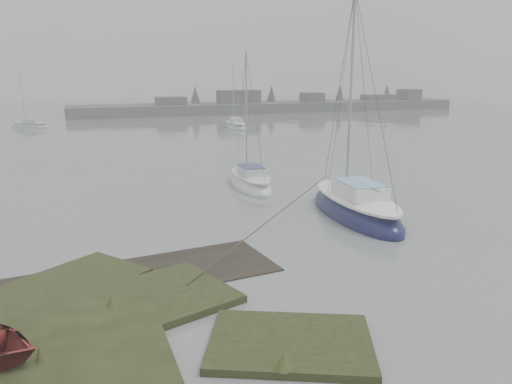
% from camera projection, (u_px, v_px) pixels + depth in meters
% --- Properties ---
extents(ground, '(160.00, 160.00, 0.00)m').
position_uv_depth(ground, '(121.00, 150.00, 38.42)').
color(ground, slate).
rests_on(ground, ground).
extents(far_shoreline, '(60.00, 8.00, 4.15)m').
position_uv_depth(far_shoreline, '(279.00, 106.00, 76.42)').
color(far_shoreline, '#4C4F51').
rests_on(far_shoreline, ground).
extents(sailboat_main, '(2.87, 7.05, 9.71)m').
position_uv_depth(sailboat_main, '(355.00, 209.00, 20.58)').
color(sailboat_main, '#10133D').
rests_on(sailboat_main, ground).
extents(sailboat_white, '(2.05, 5.32, 7.37)m').
position_uv_depth(sailboat_white, '(250.00, 182.00, 25.93)').
color(sailboat_white, white).
rests_on(sailboat_white, ground).
extents(sailboat_far_b, '(1.95, 5.31, 7.40)m').
position_uv_depth(sailboat_far_b, '(236.00, 126.00, 52.93)').
color(sailboat_far_b, silver).
rests_on(sailboat_far_b, ground).
extents(sailboat_far_c, '(4.62, 3.72, 6.41)m').
position_uv_depth(sailboat_far_c, '(30.00, 126.00, 53.67)').
color(sailboat_far_c, silver).
rests_on(sailboat_far_c, ground).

